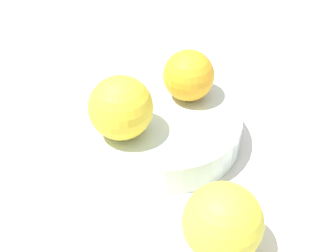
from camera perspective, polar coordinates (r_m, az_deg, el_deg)
The scene contains 5 objects.
ground_plane at distance 60.92cm, azimuth 0.00°, elevation -2.52°, with size 110.00×110.00×2.00cm, color silver.
fruit_bowl at distance 58.88cm, azimuth 0.00°, elevation -0.39°, with size 19.02×19.02×4.25cm.
orange_in_bowl_0 at distance 58.76cm, azimuth 2.62°, elevation 6.42°, with size 6.74×6.74×6.74cm, color #F9A823.
orange_in_bowl_1 at distance 52.86cm, azimuth -6.00°, elevation 2.32°, with size 7.71×7.71×7.71cm, color yellow.
orange_loose_0 at distance 46.41cm, azimuth 6.94°, elevation -12.00°, with size 8.30×8.30×8.30cm, color yellow.
Camera 1 is at (-42.96, -9.76, 41.08)cm, focal length 48.15 mm.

